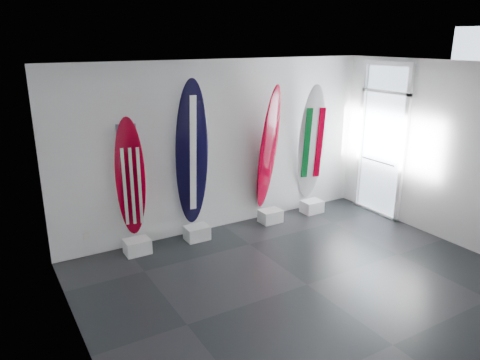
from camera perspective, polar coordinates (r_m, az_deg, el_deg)
floor at (r=6.69m, az=8.37°, el=-12.79°), size 6.00×6.00×0.00m
ceiling at (r=5.81m, az=9.69°, el=13.80°), size 6.00×6.00×0.00m
wall_back at (r=8.09m, az=-2.30°, el=4.19°), size 6.00×0.00×6.00m
wall_left at (r=4.86m, az=-19.75°, el=-5.92°), size 0.00×5.00×5.00m
wall_right at (r=8.27m, az=25.32°, el=2.82°), size 0.00×5.00×5.00m
display_block_usa at (r=7.62m, az=-12.68°, el=-8.08°), size 0.40×0.30×0.24m
surfboard_usa at (r=7.31m, az=-13.50°, el=0.17°), size 0.55×0.50×2.01m
display_block_navy at (r=7.96m, az=-5.40°, el=-6.57°), size 0.40×0.30×0.24m
surfboard_navy at (r=7.61m, az=-6.01°, el=3.19°), size 0.59×0.35×2.51m
display_block_swiss at (r=8.67m, az=3.81°, el=-4.49°), size 0.40×0.30×0.24m
surfboard_swiss at (r=8.36m, az=3.60°, el=3.94°), size 0.64×0.57×2.34m
display_block_italy at (r=9.24m, az=8.95°, el=-3.28°), size 0.40×0.30×0.24m
surfboard_italy at (r=8.95m, az=8.92°, el=4.53°), size 0.64×0.57×2.30m
wall_outlet at (r=7.64m, az=-18.61°, el=-6.63°), size 0.09×0.02×0.13m
glass_door at (r=9.19m, az=17.25°, el=4.53°), size 0.12×1.16×2.85m
balcony at (r=10.41m, az=21.77°, el=0.24°), size 2.80×2.20×1.20m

